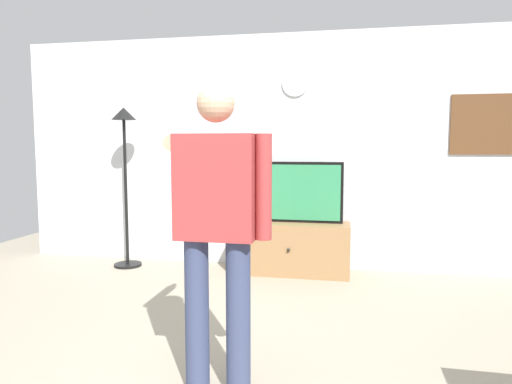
{
  "coord_description": "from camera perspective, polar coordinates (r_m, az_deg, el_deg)",
  "views": [
    {
      "loc": [
        0.77,
        -2.43,
        1.42
      ],
      "look_at": [
        0.05,
        1.2,
        1.05
      ],
      "focal_mm": 32.38,
      "sensor_mm": 36.0,
      "label": 1
    }
  ],
  "objects": [
    {
      "name": "back_wall",
      "position": [
        5.44,
        3.02,
        4.97
      ],
      "size": [
        6.4,
        0.1,
        2.7
      ],
      "primitive_type": "cube",
      "color": "silver",
      "rests_on": "ground_plane"
    },
    {
      "name": "tv_stand",
      "position": [
        5.19,
        4.35,
        -6.9
      ],
      "size": [
        1.29,
        0.47,
        0.57
      ],
      "color": "#997047",
      "rests_on": "ground_plane"
    },
    {
      "name": "person_standing_nearer_lamp",
      "position": [
        2.61,
        -4.81,
        -3.41
      ],
      "size": [
        0.63,
        0.78,
        1.76
      ],
      "color": "#384266",
      "rests_on": "ground_plane"
    },
    {
      "name": "framed_picture",
      "position": [
        5.52,
        26.29,
        7.5
      ],
      "size": [
        0.67,
        0.04,
        0.64
      ],
      "primitive_type": "cube",
      "color": "brown"
    },
    {
      "name": "television",
      "position": [
        5.14,
        4.46,
        -0.0
      ],
      "size": [
        1.13,
        0.07,
        0.67
      ],
      "color": "black",
      "rests_on": "tv_stand"
    },
    {
      "name": "wall_clock",
      "position": [
        5.4,
        4.88,
        13.26
      ],
      "size": [
        0.3,
        0.03,
        0.3
      ],
      "primitive_type": "cylinder",
      "rotation": [
        1.57,
        0.0,
        0.0
      ],
      "color": "white"
    },
    {
      "name": "floor_lamp",
      "position": [
        5.57,
        -15.9,
        4.58
      ],
      "size": [
        0.32,
        0.32,
        1.86
      ],
      "color": "black",
      "rests_on": "ground_plane"
    }
  ]
}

